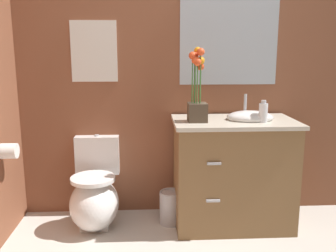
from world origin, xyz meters
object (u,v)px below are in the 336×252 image
at_px(vanity_cabinet, 233,172).
at_px(flower_vase, 197,94).
at_px(wall_poster, 94,51).
at_px(toilet, 95,197).
at_px(soap_bottle, 263,112).
at_px(wall_mirror, 229,41).
at_px(toilet_paper_roll, 9,151).
at_px(trash_bin, 171,207).

distance_m(vanity_cabinet, flower_vase, 0.70).
relative_size(vanity_cabinet, wall_poster, 2.14).
bearing_deg(toilet, soap_bottle, -5.72).
bearing_deg(wall_mirror, toilet_paper_roll, -164.28).
height_order(vanity_cabinet, wall_poster, wall_poster).
bearing_deg(wall_poster, trash_bin, -23.45).
bearing_deg(flower_vase, toilet, 174.41).
xyz_separation_m(trash_bin, wall_mirror, (0.49, 0.26, 1.31)).
bearing_deg(flower_vase, toilet_paper_roll, -174.97).
height_order(flower_vase, toilet_paper_roll, flower_vase).
distance_m(vanity_cabinet, toilet_paper_roll, 1.68).
bearing_deg(toilet, trash_bin, 0.64).
distance_m(toilet, wall_mirror, 1.65).
bearing_deg(toilet, wall_mirror, 13.80).
xyz_separation_m(toilet, trash_bin, (0.60, 0.01, -0.11)).
distance_m(soap_bottle, toilet_paper_roll, 1.85).
relative_size(vanity_cabinet, wall_mirror, 1.29).
height_order(soap_bottle, trash_bin, soap_bottle).
xyz_separation_m(toilet, toilet_paper_roll, (-0.56, -0.20, 0.44)).
relative_size(soap_bottle, wall_poster, 0.34).
xyz_separation_m(toilet, soap_bottle, (1.28, -0.13, 0.69)).
xyz_separation_m(wall_mirror, toilet_paper_roll, (-1.65, -0.46, -0.77)).
bearing_deg(toilet_paper_roll, vanity_cabinet, 5.88).
bearing_deg(wall_poster, toilet_paper_roll, -140.29).
height_order(toilet, soap_bottle, soap_bottle).
bearing_deg(flower_vase, vanity_cabinet, 9.66).
bearing_deg(toilet_paper_roll, wall_poster, 39.71).
height_order(soap_bottle, wall_poster, wall_poster).
height_order(soap_bottle, toilet_paper_roll, soap_bottle).
xyz_separation_m(wall_poster, toilet_paper_roll, (-0.56, -0.46, -0.69)).
height_order(toilet, toilet_paper_roll, toilet_paper_roll).
distance_m(flower_vase, wall_mirror, 0.60).
bearing_deg(flower_vase, soap_bottle, -5.94).
bearing_deg(wall_mirror, soap_bottle, -64.61).
xyz_separation_m(trash_bin, wall_poster, (-0.60, 0.26, 1.23)).
relative_size(soap_bottle, toilet_paper_roll, 1.50).
relative_size(toilet, wall_poster, 1.43).
bearing_deg(soap_bottle, flower_vase, 174.06).
bearing_deg(vanity_cabinet, toilet, 178.61).
distance_m(toilet, soap_bottle, 1.46).
xyz_separation_m(toilet, wall_mirror, (1.09, 0.27, 1.21)).
relative_size(trash_bin, toilet_paper_roll, 2.47).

